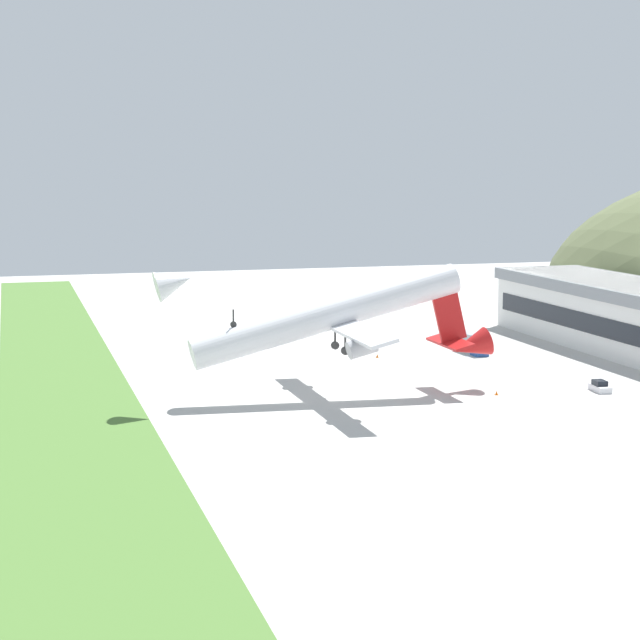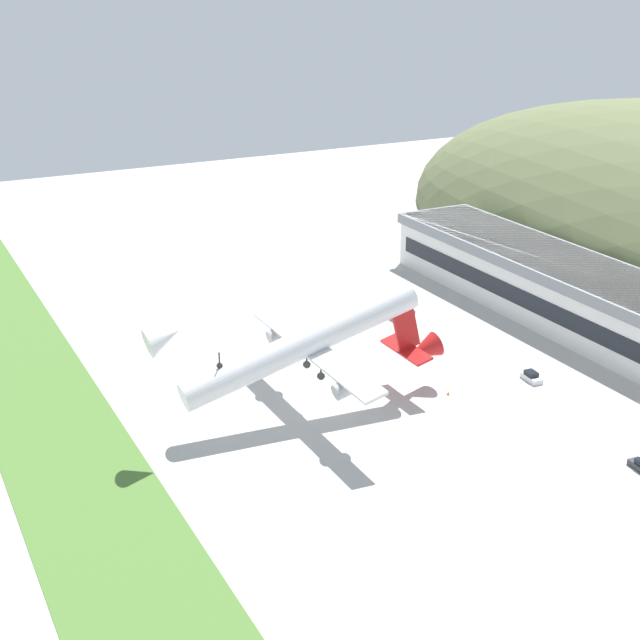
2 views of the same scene
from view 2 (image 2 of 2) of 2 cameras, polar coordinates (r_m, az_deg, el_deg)
The scene contains 8 objects.
ground_plane at distance 135.31m, azimuth 0.88°, elevation -5.54°, with size 364.84×364.84×0.00m, color #B7B5AF.
grass_strip_foreground at distance 123.87m, azimuth -15.40°, elevation -9.12°, with size 328.36×17.92×0.08m, color #4C7533.
terminal_building at distance 161.44m, azimuth 19.12°, elevation 0.35°, with size 119.79×18.20×11.49m.
cargo_airplane at distance 128.77m, azimuth -0.75°, elevation -1.62°, with size 35.93×47.19×15.33m.
service_car_0 at distance 147.14m, azimuth 13.38°, elevation -3.56°, with size 4.02×2.14×1.55m.
fuel_truck at distance 169.27m, azimuth 4.98°, elevation 0.67°, with size 8.02×2.58×3.30m.
traffic_cone_0 at distance 140.07m, azimuth 8.21°, elevation -4.66°, with size 0.52×0.52×0.58m.
traffic_cone_1 at distance 162.20m, azimuth -0.09°, elevation -0.67°, with size 0.52×0.52×0.58m.
Camera 2 is at (105.89, -57.46, 61.60)m, focal length 50.00 mm.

